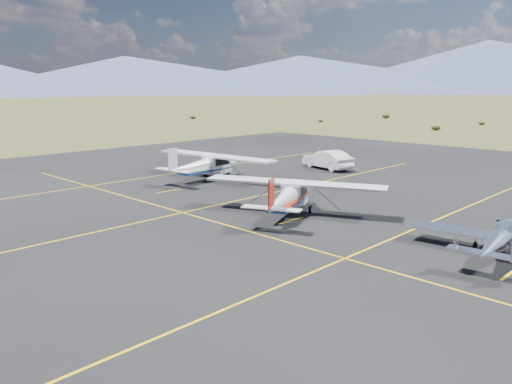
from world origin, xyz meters
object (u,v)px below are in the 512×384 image
aircraft_plain (206,164)px  aircraft_cessna (289,195)px  aircraft_low_wing (501,238)px  sedan (327,159)px

aircraft_plain → aircraft_cessna: bearing=-114.2°
aircraft_low_wing → aircraft_plain: aircraft_plain is taller
aircraft_cessna → sedan: 16.55m
sedan → aircraft_plain: bearing=-5.4°
aircraft_low_wing → aircraft_plain: bearing=76.1°
aircraft_low_wing → aircraft_plain: (2.86, 22.39, 0.38)m
aircraft_cessna → aircraft_plain: size_ratio=0.91×
aircraft_low_wing → aircraft_cessna: bearing=88.0°
aircraft_low_wing → aircraft_cessna: aircraft_cessna is taller
aircraft_cessna → sedan: size_ratio=2.03×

